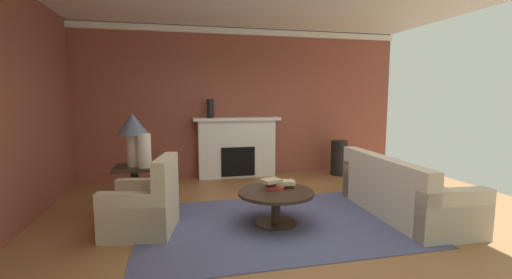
# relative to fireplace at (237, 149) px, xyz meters

# --- Properties ---
(ground_plane) EXTENTS (8.42, 8.42, 0.00)m
(ground_plane) POSITION_rel_fireplace_xyz_m (0.07, -2.70, -0.59)
(ground_plane) COLOR olive
(wall_fireplace) EXTENTS (7.07, 0.12, 3.09)m
(wall_fireplace) POSITION_rel_fireplace_xyz_m (0.07, 0.21, 0.95)
(wall_fireplace) COLOR brown
(wall_fireplace) RESTS_ON ground_plane
(wall_window) EXTENTS (0.12, 6.30, 3.09)m
(wall_window) POSITION_rel_fireplace_xyz_m (-3.22, -2.40, 0.95)
(wall_window) COLOR brown
(wall_window) RESTS_ON ground_plane
(crown_moulding) EXTENTS (7.07, 0.08, 0.12)m
(crown_moulding) POSITION_rel_fireplace_xyz_m (0.07, 0.13, 2.41)
(crown_moulding) COLOR white
(area_rug) EXTENTS (3.53, 2.38, 0.01)m
(area_rug) POSITION_rel_fireplace_xyz_m (0.01, -2.81, -0.59)
(area_rug) COLOR #4C517A
(area_rug) RESTS_ON ground_plane
(fireplace) EXTENTS (1.80, 0.35, 1.26)m
(fireplace) POSITION_rel_fireplace_xyz_m (0.00, 0.00, 0.00)
(fireplace) COLOR white
(fireplace) RESTS_ON ground_plane
(sofa) EXTENTS (0.99, 2.14, 0.85)m
(sofa) POSITION_rel_fireplace_xyz_m (1.85, -2.87, -0.29)
(sofa) COLOR beige
(sofa) RESTS_ON ground_plane
(armchair_near_window) EXTENTS (0.94, 0.94, 0.95)m
(armchair_near_window) POSITION_rel_fireplace_xyz_m (-1.66, -2.69, -0.29)
(armchair_near_window) COLOR #C1B293
(armchair_near_window) RESTS_ON ground_plane
(coffee_table) EXTENTS (1.00, 1.00, 0.45)m
(coffee_table) POSITION_rel_fireplace_xyz_m (0.01, -2.81, -0.26)
(coffee_table) COLOR #2D2319
(coffee_table) RESTS_ON ground_plane
(side_table) EXTENTS (0.56, 0.56, 0.70)m
(side_table) POSITION_rel_fireplace_xyz_m (-1.83, -1.96, -0.19)
(side_table) COLOR #2D2319
(side_table) RESTS_ON ground_plane
(table_lamp) EXTENTS (0.44, 0.44, 0.75)m
(table_lamp) POSITION_rel_fireplace_xyz_m (-1.83, -1.96, 0.63)
(table_lamp) COLOR beige
(table_lamp) RESTS_ON side_table
(vase_on_side_table) EXTENTS (0.19, 0.19, 0.48)m
(vase_on_side_table) POSITION_rel_fireplace_xyz_m (-1.68, -2.08, 0.35)
(vase_on_side_table) COLOR beige
(vase_on_side_table) RESTS_ON side_table
(vase_tall_corner) EXTENTS (0.35, 0.35, 0.74)m
(vase_tall_corner) POSITION_rel_fireplace_xyz_m (2.18, -0.30, -0.22)
(vase_tall_corner) COLOR black
(vase_tall_corner) RESTS_ON ground_plane
(vase_mantel_left) EXTENTS (0.14, 0.14, 0.38)m
(vase_mantel_left) POSITION_rel_fireplace_xyz_m (-0.55, -0.05, 0.85)
(vase_mantel_left) COLOR black
(vase_mantel_left) RESTS_ON fireplace
(book_red_cover) EXTENTS (0.27, 0.21, 0.04)m
(book_red_cover) POSITION_rel_fireplace_xyz_m (0.01, -2.73, -0.12)
(book_red_cover) COLOR maroon
(book_red_cover) RESTS_ON coffee_table
(book_art_folio) EXTENTS (0.29, 0.23, 0.05)m
(book_art_folio) POSITION_rel_fireplace_xyz_m (0.19, -2.66, -0.07)
(book_art_folio) COLOR tan
(book_art_folio) RESTS_ON coffee_table
(book_small_novel) EXTENTS (0.30, 0.27, 0.04)m
(book_small_novel) POSITION_rel_fireplace_xyz_m (-0.03, -2.70, -0.03)
(book_small_novel) COLOR tan
(book_small_novel) RESTS_ON coffee_table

